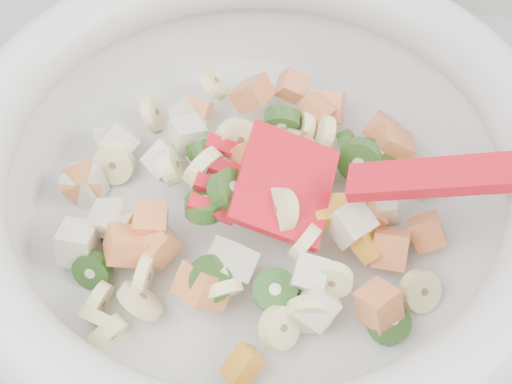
{
  "coord_description": "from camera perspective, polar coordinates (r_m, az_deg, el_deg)",
  "views": [
    {
      "loc": [
        0.13,
        1.22,
        1.33
      ],
      "look_at": [
        0.11,
        1.5,
        0.95
      ],
      "focal_mm": 55.0,
      "sensor_mm": 36.0,
      "label": 1
    }
  ],
  "objects": [
    {
      "name": "mixing_bowl",
      "position": [
        0.47,
        0.04,
        0.63
      ],
      "size": [
        0.45,
        0.37,
        0.15
      ],
      "color": "silver",
      "rests_on": "counter"
    }
  ]
}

